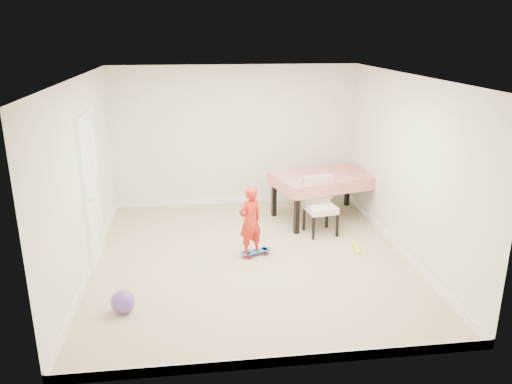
{
  "coord_description": "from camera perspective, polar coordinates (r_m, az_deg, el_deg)",
  "views": [
    {
      "loc": [
        -0.77,
        -6.59,
        3.17
      ],
      "look_at": [
        0.1,
        0.2,
        0.95
      ],
      "focal_mm": 35.0,
      "sensor_mm": 36.0,
      "label": 1
    }
  ],
  "objects": [
    {
      "name": "dining_chair",
      "position": [
        8.12,
        7.44,
        -1.66
      ],
      "size": [
        0.59,
        0.66,
        0.93
      ],
      "primitive_type": null,
      "rotation": [
        0.0,
        0.0,
        0.16
      ],
      "color": "beige",
      "rests_on": "ground"
    },
    {
      "name": "baseboard_front",
      "position": [
        5.2,
        2.83,
        -18.75
      ],
      "size": [
        4.5,
        0.02,
        0.12
      ],
      "primitive_type": "cube",
      "color": "white",
      "rests_on": "ground"
    },
    {
      "name": "wall_left",
      "position": [
        7.0,
        -19.05,
        1.48
      ],
      "size": [
        0.04,
        5.0,
        2.6
      ],
      "primitive_type": "cube",
      "color": "silver",
      "rests_on": "ground"
    },
    {
      "name": "ceiling",
      "position": [
        6.66,
        -0.65,
        12.89
      ],
      "size": [
        4.5,
        5.0,
        0.04
      ],
      "primitive_type": "cube",
      "color": "silver",
      "rests_on": "wall_back"
    },
    {
      "name": "baseboard_right",
      "position": [
        7.88,
        15.9,
        -6.0
      ],
      "size": [
        0.02,
        5.0,
        0.12
      ],
      "primitive_type": "cube",
      "color": "white",
      "rests_on": "ground"
    },
    {
      "name": "wall_right",
      "position": [
        7.48,
        16.63,
        2.72
      ],
      "size": [
        0.04,
        5.0,
        2.6
      ],
      "primitive_type": "cube",
      "color": "silver",
      "rests_on": "ground"
    },
    {
      "name": "foam_toy",
      "position": [
        7.78,
        11.44,
        -6.22
      ],
      "size": [
        0.1,
        0.4,
        0.06
      ],
      "primitive_type": "cylinder",
      "rotation": [
        1.57,
        0.0,
        -0.09
      ],
      "color": "#FFF91A",
      "rests_on": "ground"
    },
    {
      "name": "baseboard_back",
      "position": [
        9.63,
        -2.32,
        -0.9
      ],
      "size": [
        4.5,
        0.02,
        0.12
      ],
      "primitive_type": "cube",
      "color": "white",
      "rests_on": "ground"
    },
    {
      "name": "child",
      "position": [
        7.21,
        -0.67,
        -3.61
      ],
      "size": [
        0.45,
        0.4,
        1.04
      ],
      "primitive_type": "imported",
      "rotation": [
        0.0,
        0.0,
        3.65
      ],
      "color": "red",
      "rests_on": "ground"
    },
    {
      "name": "baseboard_left",
      "position": [
        7.43,
        -18.16,
        -7.73
      ],
      "size": [
        0.02,
        5.0,
        0.12
      ],
      "primitive_type": "cube",
      "color": "white",
      "rests_on": "ground"
    },
    {
      "name": "door",
      "position": [
        7.36,
        -18.34,
        0.09
      ],
      "size": [
        0.11,
        0.94,
        2.11
      ],
      "primitive_type": "cube",
      "color": "white",
      "rests_on": "ground"
    },
    {
      "name": "skateboard",
      "position": [
        7.42,
        -0.04,
        -6.99
      ],
      "size": [
        0.53,
        0.34,
        0.07
      ],
      "primitive_type": null,
      "rotation": [
        0.0,
        0.0,
        0.35
      ],
      "color": "blue",
      "rests_on": "ground"
    },
    {
      "name": "balloon",
      "position": [
        6.19,
        -14.97,
        -12.02
      ],
      "size": [
        0.28,
        0.28,
        0.28
      ],
      "primitive_type": "sphere",
      "color": "#6546A8",
      "rests_on": "ground"
    },
    {
      "name": "ground",
      "position": [
        7.35,
        -0.58,
        -7.57
      ],
      "size": [
        5.0,
        5.0,
        0.0
      ],
      "primitive_type": "plane",
      "color": "tan",
      "rests_on": "ground"
    },
    {
      "name": "wall_front",
      "position": [
        4.58,
        3.04,
        -6.13
      ],
      "size": [
        4.5,
        0.04,
        2.6
      ],
      "primitive_type": "cube",
      "color": "silver",
      "rests_on": "ground"
    },
    {
      "name": "wall_back",
      "position": [
        9.29,
        -2.41,
        6.33
      ],
      "size": [
        4.5,
        0.04,
        2.6
      ],
      "primitive_type": "cube",
      "color": "silver",
      "rests_on": "ground"
    },
    {
      "name": "dining_table",
      "position": [
        8.81,
        7.79,
        -0.5
      ],
      "size": [
        1.94,
        1.49,
        0.81
      ],
      "primitive_type": null,
      "rotation": [
        0.0,
        0.0,
        0.27
      ],
      "color": "red",
      "rests_on": "ground"
    }
  ]
}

